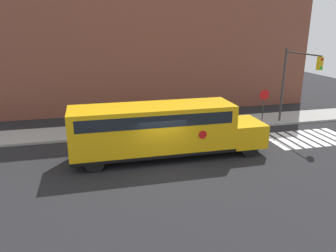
# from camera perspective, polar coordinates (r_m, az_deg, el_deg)

# --- Properties ---
(ground_plane) EXTENTS (60.00, 60.00, 0.00)m
(ground_plane) POSITION_cam_1_polar(r_m,az_deg,el_deg) (17.57, -0.96, -6.90)
(ground_plane) COLOR black
(sidewalk_strip) EXTENTS (44.00, 3.00, 0.15)m
(sidewalk_strip) POSITION_cam_1_polar(r_m,az_deg,el_deg) (23.52, -4.46, -0.39)
(sidewalk_strip) COLOR #9E9E99
(sidewalk_strip) RESTS_ON ground
(building_backdrop) EXTENTS (32.00, 4.00, 13.54)m
(building_backdrop) POSITION_cam_1_polar(r_m,az_deg,el_deg) (28.85, -6.98, 16.33)
(building_backdrop) COLOR brown
(building_backdrop) RESTS_ON ground
(crosswalk_stripes) EXTENTS (5.40, 3.20, 0.01)m
(crosswalk_stripes) POSITION_cam_1_polar(r_m,az_deg,el_deg) (23.52, 23.16, -1.96)
(crosswalk_stripes) COLOR white
(crosswalk_stripes) RESTS_ON ground
(school_bus) EXTENTS (10.86, 2.57, 3.02)m
(school_bus) POSITION_cam_1_polar(r_m,az_deg,el_deg) (18.03, -1.27, -0.36)
(school_bus) COLOR #EAA80F
(school_bus) RESTS_ON ground
(stop_sign) EXTENTS (0.75, 0.10, 2.65)m
(stop_sign) POSITION_cam_1_polar(r_m,az_deg,el_deg) (25.15, 16.34, 4.14)
(stop_sign) COLOR #38383A
(stop_sign) RESTS_ON ground
(traffic_light) EXTENTS (0.28, 3.93, 5.59)m
(traffic_light) POSITION_cam_1_polar(r_m,az_deg,el_deg) (24.66, 21.15, 8.08)
(traffic_light) COLOR #38383A
(traffic_light) RESTS_ON ground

